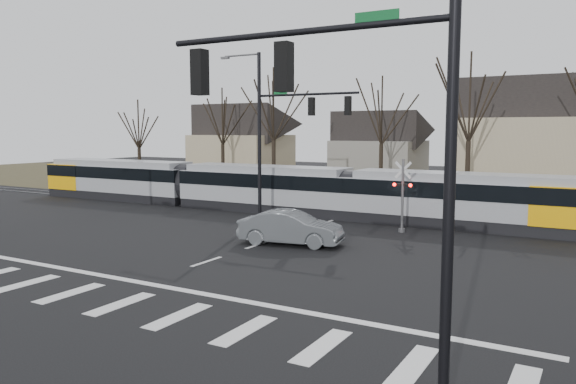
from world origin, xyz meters
The scene contains 15 objects.
ground centered at (0.00, 0.00, 0.00)m, with size 140.00×140.00×0.00m, color black.
grass_verge centered at (0.00, 32.00, 0.01)m, with size 140.00×28.00×0.01m, color #38331E.
crosswalk centered at (0.00, -4.00, 0.01)m, with size 27.00×2.60×0.01m.
stop_line centered at (0.00, -1.80, 0.01)m, with size 28.00×0.35×0.01m, color silver.
lane_dashes centered at (0.00, 16.00, 0.01)m, with size 0.18×30.00×0.01m.
rail_pair centered at (0.00, 15.80, 0.03)m, with size 90.00×1.52×0.06m.
tram centered at (-5.88, 16.00, 1.70)m, with size 41.07×3.05×3.11m.
sedan centered at (1.36, 6.88, 0.83)m, with size 5.28×2.67×1.66m, color #575B5F.
signal_pole_near_right centered at (10.11, -6.00, 5.17)m, with size 6.72×0.44×8.00m.
signal_pole_far centered at (-2.41, 12.50, 5.70)m, with size 9.28×0.44×10.20m.
rail_crossing_signal centered at (5.00, 12.79, 1.89)m, with size 1.08×0.36×4.00m.
tree_row centered at (2.00, 26.00, 5.00)m, with size 59.20×7.20×10.00m.
house_a centered at (-20.00, 34.00, 4.46)m, with size 9.72×8.64×8.60m.
house_b centered at (-5.00, 36.00, 3.97)m, with size 8.64×7.56×7.65m.
house_c centered at (9.00, 33.00, 5.23)m, with size 10.80×8.64×10.10m.
Camera 1 is at (14.52, -16.55, 5.57)m, focal length 35.00 mm.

